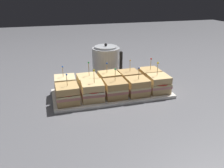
% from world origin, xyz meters
% --- Properties ---
extents(ground_plane, '(6.00, 6.00, 0.00)m').
position_xyz_m(ground_plane, '(0.00, 0.00, 0.00)').
color(ground_plane, slate).
extents(serving_platter, '(0.68, 0.29, 0.02)m').
position_xyz_m(serving_platter, '(0.00, 0.00, 0.01)').
color(serving_platter, white).
rests_on(serving_platter, ground_plane).
extents(sandwich_front_far_left, '(0.12, 0.12, 0.17)m').
position_xyz_m(sandwich_front_far_left, '(-0.26, -0.07, 0.07)').
color(sandwich_front_far_left, tan).
rests_on(sandwich_front_far_left, serving_platter).
extents(sandwich_front_left, '(0.13, 0.13, 0.17)m').
position_xyz_m(sandwich_front_left, '(-0.13, -0.06, 0.07)').
color(sandwich_front_left, '#DBB77A').
rests_on(sandwich_front_left, serving_platter).
extents(sandwich_front_center, '(0.12, 0.12, 0.17)m').
position_xyz_m(sandwich_front_center, '(0.00, -0.06, 0.07)').
color(sandwich_front_center, tan).
rests_on(sandwich_front_center, serving_platter).
extents(sandwich_front_right, '(0.12, 0.12, 0.16)m').
position_xyz_m(sandwich_front_right, '(0.13, -0.07, 0.07)').
color(sandwich_front_right, tan).
rests_on(sandwich_front_right, serving_platter).
extents(sandwich_front_far_right, '(0.12, 0.13, 0.18)m').
position_xyz_m(sandwich_front_far_right, '(0.26, -0.06, 0.07)').
color(sandwich_front_far_right, '#DBB77A').
rests_on(sandwich_front_far_right, serving_platter).
extents(sandwich_back_far_left, '(0.13, 0.13, 0.16)m').
position_xyz_m(sandwich_back_far_left, '(-0.26, 0.07, 0.07)').
color(sandwich_back_far_left, beige).
rests_on(sandwich_back_far_left, serving_platter).
extents(sandwich_back_left, '(0.12, 0.12, 0.18)m').
position_xyz_m(sandwich_back_left, '(-0.13, 0.06, 0.07)').
color(sandwich_back_left, '#DBB77A').
rests_on(sandwich_back_left, serving_platter).
extents(sandwich_back_center, '(0.13, 0.13, 0.16)m').
position_xyz_m(sandwich_back_center, '(-0.00, 0.06, 0.07)').
color(sandwich_back_center, tan).
rests_on(sandwich_back_center, serving_platter).
extents(sandwich_back_right, '(0.13, 0.13, 0.17)m').
position_xyz_m(sandwich_back_right, '(0.13, 0.07, 0.07)').
color(sandwich_back_right, tan).
rests_on(sandwich_back_right, serving_platter).
extents(sandwich_back_far_right, '(0.12, 0.12, 0.17)m').
position_xyz_m(sandwich_back_far_right, '(0.26, 0.06, 0.07)').
color(sandwich_back_far_right, tan).
rests_on(sandwich_back_far_right, serving_platter).
extents(kettle_steel, '(0.21, 0.19, 0.24)m').
position_xyz_m(kettle_steel, '(0.04, 0.30, 0.11)').
color(kettle_steel, '#B7BABF').
rests_on(kettle_steel, ground_plane).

